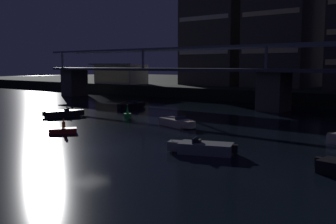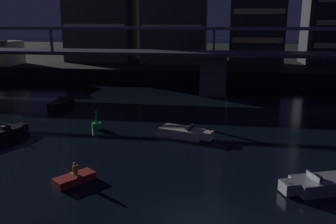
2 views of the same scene
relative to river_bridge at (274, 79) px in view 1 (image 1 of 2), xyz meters
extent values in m
plane|color=black|center=(0.00, -33.81, -4.54)|extent=(400.00, 400.00, 0.00)
cube|color=#4C4944|center=(-45.18, 0.01, -1.76)|extent=(3.60, 4.40, 5.55)
cube|color=#4C4944|center=(0.00, 0.01, -1.76)|extent=(3.60, 4.40, 5.55)
cube|color=#3D424C|center=(0.00, 0.01, 1.24)|extent=(96.35, 6.40, 0.45)
cube|color=slate|center=(0.00, -2.89, 4.66)|extent=(96.35, 0.36, 0.36)
cube|color=slate|center=(0.00, 2.91, 4.66)|extent=(96.35, 0.36, 0.36)
cube|color=slate|center=(-45.18, -2.89, 3.06)|extent=(0.30, 0.30, 3.20)
cube|color=slate|center=(-22.59, -2.89, 3.06)|extent=(0.30, 0.30, 3.20)
cube|color=slate|center=(0.00, -2.89, 3.06)|extent=(0.30, 0.30, 3.20)
cube|color=#423D38|center=(-23.60, 22.49, 15.35)|extent=(13.23, 11.17, 35.38)
cube|color=beige|center=(-23.60, 16.85, 4.74)|extent=(12.17, 0.10, 0.90)
cube|color=beige|center=(-23.60, 16.85, 11.82)|extent=(12.17, 0.10, 0.90)
cube|color=beige|center=(-8.38, 16.13, 4.63)|extent=(11.14, 0.10, 0.90)
cube|color=beige|center=(-8.38, 16.13, 11.60)|extent=(11.14, 0.10, 0.90)
cube|color=#B2AD9E|center=(-43.29, 12.01, -0.14)|extent=(12.00, 6.00, 4.40)
cube|color=#EAD88C|center=(-43.29, 8.96, -0.58)|extent=(11.20, 0.10, 2.64)
cube|color=#4C4C51|center=(-43.29, 8.41, 2.21)|extent=(12.40, 1.60, 0.30)
cube|color=gray|center=(7.61, -29.11, -4.14)|extent=(4.29, 3.06, 0.80)
cube|color=gray|center=(5.36, -29.96, -4.09)|extent=(1.19, 1.24, 0.70)
cube|color=#283342|center=(6.81, -29.41, -3.56)|extent=(0.57, 1.30, 0.36)
cube|color=#262628|center=(7.05, -29.32, -3.62)|extent=(0.57, 0.67, 0.24)
cube|color=black|center=(9.62, -28.35, -4.04)|extent=(0.46, 0.46, 0.60)
sphere|color=#33D84C|center=(5.12, -30.05, -3.66)|extent=(0.12, 0.12, 0.12)
cube|color=black|center=(-18.18, -23.13, -4.14)|extent=(3.16, 4.30, 0.80)
cube|color=black|center=(-17.26, -20.90, -4.09)|extent=(1.26, 1.21, 0.70)
cube|color=#283342|center=(-17.85, -22.34, -3.56)|extent=(1.29, 0.61, 0.36)
cube|color=#262628|center=(-17.95, -22.57, -3.62)|extent=(0.67, 0.58, 0.24)
cube|color=black|center=(-19.00, -25.12, -4.04)|extent=(0.47, 0.47, 0.60)
sphere|color=red|center=(-17.16, -20.67, -3.66)|extent=(0.12, 0.12, 0.12)
cube|color=black|center=(-18.04, -10.73, -4.14)|extent=(1.91, 3.96, 0.80)
cube|color=black|center=(-18.11, -8.32, -4.09)|extent=(1.02, 0.93, 0.70)
cube|color=#283342|center=(-18.06, -9.88, -3.56)|extent=(1.35, 0.14, 0.36)
cube|color=#262628|center=(-18.06, -10.13, -3.62)|extent=(0.57, 0.42, 0.24)
cube|color=black|center=(-17.98, -12.88, -4.04)|extent=(0.37, 0.37, 0.60)
sphere|color=#33D84C|center=(-18.11, -8.07, -3.66)|extent=(0.12, 0.12, 0.12)
cube|color=beige|center=(-2.22, -20.02, -4.14)|extent=(4.27, 2.88, 0.80)
cube|color=beige|center=(0.08, -20.74, -4.09)|extent=(1.15, 1.21, 0.70)
cube|color=#283342|center=(-1.40, -20.28, -3.56)|extent=(0.50, 1.32, 0.36)
cube|color=#262628|center=(-1.64, -20.20, -3.62)|extent=(0.55, 0.65, 0.24)
cube|color=black|center=(-4.27, -19.38, -4.04)|extent=(0.45, 0.45, 0.60)
sphere|color=red|center=(0.32, -20.81, -3.66)|extent=(0.12, 0.12, 0.12)
cube|color=black|center=(13.38, -18.72, -4.04)|extent=(0.44, 0.44, 0.60)
cube|color=black|center=(15.57, -28.48, -4.04)|extent=(0.40, 0.40, 0.60)
cylinder|color=green|center=(-10.63, -18.87, -4.24)|extent=(0.90, 0.90, 0.60)
cone|color=green|center=(-10.63, -18.87, -3.44)|extent=(0.36, 0.36, 1.00)
sphere|color=#F2EAB2|center=(-10.63, -18.87, -2.86)|extent=(0.16, 0.16, 0.16)
cube|color=maroon|center=(-7.99, -30.35, -4.30)|extent=(2.43, 2.74, 0.48)
cube|color=#7F6647|center=(-7.99, -30.35, -4.03)|extent=(0.91, 0.75, 0.06)
cylinder|color=orange|center=(-7.93, -30.27, -3.70)|extent=(0.32, 0.32, 0.60)
sphere|color=tan|center=(-7.93, -30.27, -3.29)|extent=(0.22, 0.22, 0.22)
cylinder|color=olive|center=(-8.84, -29.73, -3.96)|extent=(1.25, 0.95, 0.59)
camera|label=1|loc=(23.24, -53.01, 1.96)|focal=41.94mm
camera|label=2|loc=(1.09, -50.10, 5.46)|focal=37.69mm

